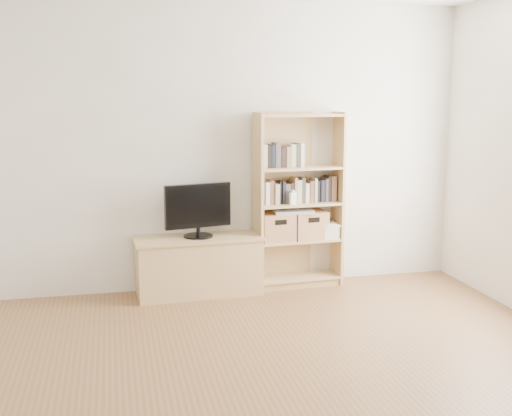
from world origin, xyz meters
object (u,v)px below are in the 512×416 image
object	(u,v)px
baby_monitor	(293,199)
laptop	(293,211)
tv_stand	(199,267)
television	(198,211)
bookshelf	(299,201)
basket_right	(308,225)
basket_left	(276,227)

from	to	relation	value
baby_monitor	laptop	xyz separation A→B (m)	(0.03, 0.08, -0.13)
tv_stand	television	size ratio (longest dim) A/B	1.82
bookshelf	baby_monitor	distance (m)	0.13
tv_stand	baby_monitor	size ratio (longest dim) A/B	9.95
bookshelf	television	world-z (taller)	bookshelf
baby_monitor	laptop	distance (m)	0.16
television	laptop	world-z (taller)	television
tv_stand	laptop	xyz separation A→B (m)	(0.89, 0.05, 0.47)
bookshelf	basket_right	world-z (taller)	bookshelf
television	basket_right	xyz separation A→B (m)	(1.04, 0.06, -0.19)
basket_left	bookshelf	bearing A→B (deg)	0.47
basket_left	laptop	distance (m)	0.21
baby_monitor	tv_stand	bearing A→B (deg)	164.04
television	basket_right	size ratio (longest dim) A/B	1.94
tv_stand	laptop	distance (m)	1.01
television	basket_left	bearing A→B (deg)	-8.38
bookshelf	tv_stand	bearing A→B (deg)	179.87
baby_monitor	basket_right	distance (m)	0.34
tv_stand	television	distance (m)	0.51
bookshelf	baby_monitor	world-z (taller)	bookshelf
basket_left	basket_right	distance (m)	0.32
baby_monitor	basket_left	xyz separation A→B (m)	(-0.13, 0.08, -0.27)
basket_right	bookshelf	bearing A→B (deg)	175.16
tv_stand	laptop	world-z (taller)	laptop
bookshelf	basket_left	bearing A→B (deg)	-178.81
basket_left	basket_right	xyz separation A→B (m)	(0.31, 0.02, 0.00)
tv_stand	bookshelf	bearing A→B (deg)	0.85
tv_stand	basket_right	distance (m)	1.10
basket_right	tv_stand	bearing A→B (deg)	177.40
baby_monitor	television	bearing A→B (deg)	164.04
bookshelf	baby_monitor	xyz separation A→B (m)	(-0.08, -0.10, 0.04)
baby_monitor	basket_left	bearing A→B (deg)	136.03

